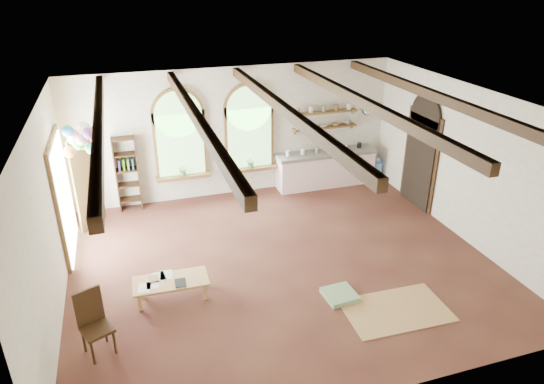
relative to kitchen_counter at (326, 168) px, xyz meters
name	(u,v)px	position (x,y,z in m)	size (l,w,h in m)	color
floor	(282,262)	(-2.30, -3.20, -0.48)	(8.00, 8.00, 0.00)	brown
ceiling_beams	(283,108)	(-2.30, -3.20, 2.62)	(6.20, 6.80, 0.18)	#322210
window_left	(180,137)	(-3.70, 0.23, 1.16)	(1.30, 0.28, 2.20)	brown
window_right	(249,131)	(-2.00, 0.23, 1.16)	(1.30, 0.28, 2.20)	brown
left_doorway	(63,198)	(-6.25, -1.40, 0.67)	(0.10, 1.90, 2.50)	brown
right_doorway	(419,162)	(1.65, -1.70, 0.62)	(0.10, 1.30, 2.40)	black
kitchen_counter	(326,168)	(0.00, 0.00, 0.00)	(2.68, 0.62, 0.94)	#F8D2D4
wall_shelf_lower	(325,127)	(0.00, 0.18, 1.07)	(1.70, 0.24, 0.04)	brown
wall_shelf_upper	(325,112)	(0.00, 0.18, 1.47)	(1.70, 0.24, 0.04)	brown
wall_clock	(368,109)	(1.25, 0.25, 1.42)	(0.32, 0.32, 0.04)	black
bookshelf	(127,174)	(-5.00, 0.12, 0.42)	(0.53, 0.32, 1.80)	#322210
coffee_table	(171,282)	(-4.50, -3.70, -0.15)	(1.30, 0.63, 0.37)	tan
side_chair	(98,336)	(-5.70, -4.70, -0.18)	(0.54, 0.54, 1.04)	#322210
floor_mat	(396,310)	(-0.92, -5.20, -0.47)	(1.75, 1.08, 0.02)	tan
floor_cushion	(340,295)	(-1.68, -4.58, -0.43)	(0.54, 0.54, 0.09)	#759E6D
water_jug_a	(353,172)	(0.80, 0.00, -0.21)	(0.32, 0.32, 0.63)	#5E95CA
water_jug_b	(376,169)	(1.52, 0.00, -0.21)	(0.32, 0.32, 0.62)	#5E95CA
balloon_cluster	(83,139)	(-5.71, -1.48, 1.86)	(0.70, 0.73, 1.14)	silver
table_book	(148,279)	(-4.87, -3.57, -0.10)	(0.17, 0.24, 0.02)	olive
tablet	(181,283)	(-4.35, -3.83, -0.10)	(0.18, 0.27, 0.01)	black
potted_plant_left	(183,170)	(-3.70, 0.12, 0.37)	(0.27, 0.23, 0.30)	#598C4C
potted_plant_right	(251,162)	(-2.00, 0.12, 0.37)	(0.27, 0.23, 0.30)	#598C4C
shelf_cup_a	(297,127)	(-0.75, 0.18, 1.14)	(0.12, 0.10, 0.10)	white
shelf_cup_b	(310,126)	(-0.40, 0.18, 1.14)	(0.10, 0.10, 0.09)	beige
shelf_bowl_a	(323,126)	(-0.05, 0.18, 1.12)	(0.22, 0.22, 0.05)	beige
shelf_bowl_b	(335,124)	(0.30, 0.18, 1.12)	(0.20, 0.20, 0.06)	#8C664C
shelf_vase	(348,121)	(0.65, 0.18, 1.19)	(0.18, 0.18, 0.19)	slate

